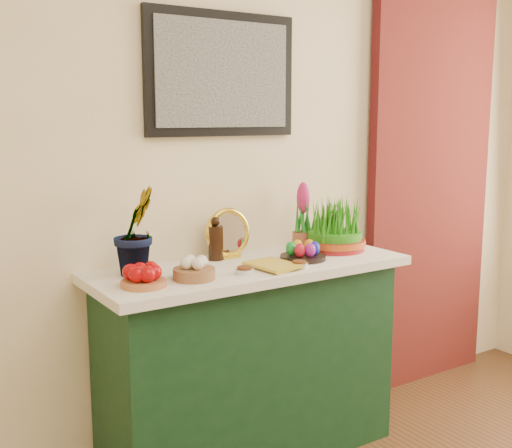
{
  "coord_description": "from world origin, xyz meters",
  "views": [
    {
      "loc": [
        -1.54,
        -0.27,
        1.52
      ],
      "look_at": [
        -0.09,
        1.95,
        1.07
      ],
      "focal_mm": 45.0,
      "sensor_mm": 36.0,
      "label": 1
    }
  ],
  "objects_px": {
    "hyacinth_green": "(135,216)",
    "mirror": "(228,234)",
    "sideboard": "(250,365)",
    "book": "(258,268)",
    "wheatgrass_sabzeh": "(335,228)"
  },
  "relations": [
    {
      "from": "hyacinth_green",
      "to": "mirror",
      "type": "distance_m",
      "value": 0.49
    },
    {
      "from": "sideboard",
      "to": "hyacinth_green",
      "type": "xyz_separation_m",
      "value": [
        -0.48,
        0.09,
        0.7
      ]
    },
    {
      "from": "mirror",
      "to": "book",
      "type": "bearing_deg",
      "value": -95.6
    },
    {
      "from": "wheatgrass_sabzeh",
      "to": "hyacinth_green",
      "type": "bearing_deg",
      "value": 175.75
    },
    {
      "from": "sideboard",
      "to": "wheatgrass_sabzeh",
      "type": "bearing_deg",
      "value": 2.11
    },
    {
      "from": "sideboard",
      "to": "book",
      "type": "xyz_separation_m",
      "value": [
        -0.05,
        -0.14,
        0.48
      ]
    },
    {
      "from": "mirror",
      "to": "book",
      "type": "height_order",
      "value": "mirror"
    },
    {
      "from": "sideboard",
      "to": "wheatgrass_sabzeh",
      "type": "relative_size",
      "value": 4.4
    },
    {
      "from": "wheatgrass_sabzeh",
      "to": "book",
      "type": "bearing_deg",
      "value": -163.87
    },
    {
      "from": "sideboard",
      "to": "wheatgrass_sabzeh",
      "type": "distance_m",
      "value": 0.75
    },
    {
      "from": "book",
      "to": "mirror",
      "type": "bearing_deg",
      "value": 77.7
    },
    {
      "from": "mirror",
      "to": "wheatgrass_sabzeh",
      "type": "distance_m",
      "value": 0.52
    },
    {
      "from": "sideboard",
      "to": "mirror",
      "type": "bearing_deg",
      "value": 96.72
    },
    {
      "from": "hyacinth_green",
      "to": "book",
      "type": "bearing_deg",
      "value": -71.13
    },
    {
      "from": "hyacinth_green",
      "to": "sideboard",
      "type": "bearing_deg",
      "value": -54.31
    }
  ]
}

